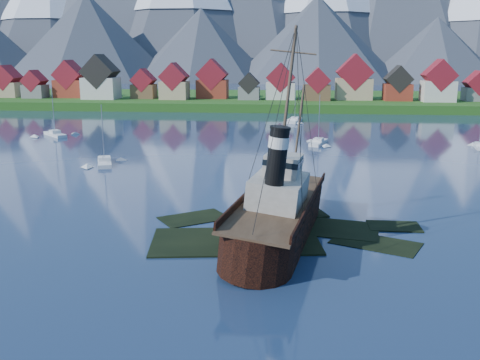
# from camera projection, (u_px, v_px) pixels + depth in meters

# --- Properties ---
(ground) EXTENTS (1400.00, 1400.00, 0.00)m
(ground) POSITION_uv_depth(u_px,v_px,m) (264.00, 237.00, 59.27)
(ground) COLOR #1C2E4E
(ground) RESTS_ON ground
(shoal) EXTENTS (31.71, 21.24, 1.14)m
(shoal) POSITION_uv_depth(u_px,v_px,m) (281.00, 234.00, 61.27)
(shoal) COLOR black
(shoal) RESTS_ON ground
(shore_bank) EXTENTS (600.00, 80.00, 3.20)m
(shore_bank) POSITION_uv_depth(u_px,v_px,m) (286.00, 103.00, 224.02)
(shore_bank) COLOR #184112
(shore_bank) RESTS_ON ground
(seawall) EXTENTS (600.00, 2.50, 2.00)m
(seawall) POSITION_uv_depth(u_px,v_px,m) (284.00, 113.00, 187.20)
(seawall) COLOR #3F3D38
(seawall) RESTS_ON ground
(town) EXTENTS (250.96, 16.69, 17.30)m
(town) POSITION_uv_depth(u_px,v_px,m) (200.00, 83.00, 207.86)
(town) COLOR maroon
(town) RESTS_ON ground
(tugboat_wreck) EXTENTS (6.95, 29.96, 23.75)m
(tugboat_wreck) POSITION_uv_depth(u_px,v_px,m) (276.00, 209.00, 59.27)
(tugboat_wreck) COLOR black
(tugboat_wreck) RESTS_ON ground
(sailboat_a) EXTENTS (5.47, 9.64, 11.49)m
(sailboat_a) POSITION_uv_depth(u_px,v_px,m) (105.00, 163.00, 98.88)
(sailboat_a) COLOR silver
(sailboat_a) RESTS_ON ground
(sailboat_c) EXTENTS (8.41, 8.45, 12.30)m
(sailboat_c) POSITION_uv_depth(u_px,v_px,m) (55.00, 135.00, 133.30)
(sailboat_c) COLOR silver
(sailboat_c) RESTS_ON ground
(sailboat_d) EXTENTS (3.03, 7.67, 10.20)m
(sailboat_d) POSITION_uv_depth(u_px,v_px,m) (479.00, 147.00, 116.10)
(sailboat_d) COLOR silver
(sailboat_d) RESTS_ON ground
(sailboat_e) EXTENTS (4.81, 10.95, 12.33)m
(sailboat_e) POSITION_uv_depth(u_px,v_px,m) (295.00, 121.00, 161.36)
(sailboat_e) COLOR silver
(sailboat_e) RESTS_ON ground
(sailboat_f) EXTENTS (4.74, 9.31, 11.61)m
(sailboat_f) POSITION_uv_depth(u_px,v_px,m) (318.00, 143.00, 120.91)
(sailboat_f) COLOR silver
(sailboat_f) RESTS_ON ground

